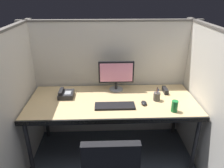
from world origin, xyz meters
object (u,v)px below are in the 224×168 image
desk (112,104)px  keyboard_main (115,106)px  monitor_center (116,74)px  desk_phone (66,94)px  soda_can (175,106)px  computer_mouse (144,103)px  red_stapler (165,90)px  pen_cup (157,96)px

desk → keyboard_main: 0.15m
desk → monitor_center: size_ratio=4.42×
desk_phone → soda_can: size_ratio=1.56×
monitor_center → computer_mouse: (0.29, -0.37, -0.20)m
desk → red_stapler: size_ratio=12.67×
pen_cup → red_stapler: bearing=52.4°
pen_cup → desk_phone: pen_cup is taller
monitor_center → red_stapler: (0.60, -0.09, -0.19)m
red_stapler → desk_phone: desk_phone is taller
soda_can → monitor_center: bearing=137.1°
keyboard_main → desk: bearing=99.4°
desk → keyboard_main: keyboard_main is taller
pen_cup → desk: bearing=178.9°
soda_can → desk_phone: bearing=162.5°
keyboard_main → red_stapler: size_ratio=2.87×
desk → pen_cup: pen_cup is taller
desk → computer_mouse: bearing=-15.4°
monitor_center → desk_phone: 0.65m
keyboard_main → pen_cup: 0.50m
desk → desk_phone: bearing=167.7°
computer_mouse → pen_cup: pen_cup is taller
keyboard_main → computer_mouse: computer_mouse is taller
pen_cup → desk_phone: bearing=173.0°
red_stapler → soda_can: size_ratio=1.23×
desk → keyboard_main: size_ratio=4.42×
pen_cup → computer_mouse: bearing=-151.8°
keyboard_main → soda_can: soda_can is taller
monitor_center → desk: bearing=-102.1°
keyboard_main → soda_can: size_ratio=3.52×
pen_cup → soda_can: 0.27m
keyboard_main → pen_cup: size_ratio=2.54×
desk → computer_mouse: (0.35, -0.10, 0.07)m
desk → red_stapler: bearing=15.8°
desk → pen_cup: size_ratio=11.21×
desk_phone → pen_cup: bearing=-7.0°
desk → soda_can: 0.69m
monitor_center → keyboard_main: size_ratio=1.00×
keyboard_main → red_stapler: bearing=27.0°
red_stapler → soda_can: 0.44m
keyboard_main → computer_mouse: size_ratio=4.48×
monitor_center → computer_mouse: bearing=-52.7°
desk → red_stapler: (0.66, 0.19, 0.08)m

